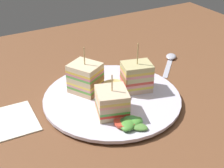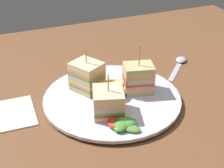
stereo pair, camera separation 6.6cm
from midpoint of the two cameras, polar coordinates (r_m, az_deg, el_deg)
The scene contains 9 objects.
ground_plane at distance 69.15cm, azimuth -2.75°, elevation -3.75°, with size 128.58×97.39×1.80cm, color brown.
plate at distance 68.25cm, azimuth -2.79°, elevation -2.61°, with size 28.95×28.95×1.23cm.
sandwich_wedge_0 at distance 61.56cm, azimuth -3.10°, elevation -3.30°, with size 7.30×7.61×8.48cm.
sandwich_wedge_1 at distance 68.77cm, azimuth 1.69°, elevation 1.15°, with size 7.20×6.18×10.79cm.
sandwich_wedge_2 at distance 68.71cm, azimuth -7.48°, elevation 0.98°, with size 7.61×7.96×10.25cm.
chip_pile at distance 67.94cm, azimuth -2.09°, elevation -0.87°, with size 7.22×6.77×3.39cm.
salad_garnish at distance 59.33cm, azimuth 0.04°, elevation -6.96°, with size 6.09×6.35×1.54cm.
spoon at distance 86.23cm, azimuth 8.09°, elevation 4.31°, with size 10.87×10.67×1.00cm.
napkin at distance 66.57cm, azimuth -21.69°, elevation -6.52°, with size 12.83×10.97×0.50cm, color white.
Camera 1 is at (-28.23, -49.98, 37.81)cm, focal length 51.75 mm.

